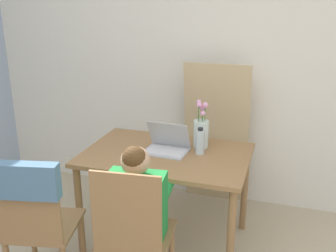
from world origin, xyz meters
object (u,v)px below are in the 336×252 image
at_px(person_seated, 139,203).
at_px(laptop, 167,144).
at_px(chair_spare, 33,209).
at_px(flower_vase, 201,131).
at_px(chair_occupied, 134,237).
at_px(water_bottle, 200,142).

bearing_deg(person_seated, laptop, -93.58).
xyz_separation_m(chair_spare, flower_vase, (0.73, 1.01, 0.21)).
height_order(chair_occupied, water_bottle, chair_occupied).
bearing_deg(water_bottle, chair_spare, -130.84).
distance_m(chair_occupied, laptop, 0.79).
distance_m(chair_occupied, flower_vase, 0.97).
relative_size(chair_occupied, chair_spare, 0.99).
bearing_deg(person_seated, chair_occupied, 90.00).
xyz_separation_m(chair_occupied, water_bottle, (0.20, 0.75, 0.33)).
height_order(person_seated, flower_vase, flower_vase).
xyz_separation_m(laptop, water_bottle, (0.23, 0.02, 0.04)).
xyz_separation_m(person_seated, flower_vase, (0.19, 0.76, 0.21)).
bearing_deg(laptop, chair_occupied, -84.35).
relative_size(chair_occupied, person_seated, 0.92).
distance_m(chair_spare, water_bottle, 1.17).
relative_size(chair_spare, water_bottle, 4.94).
relative_size(chair_spare, flower_vase, 2.68).
bearing_deg(chair_spare, flower_vase, -138.29).
bearing_deg(laptop, person_seated, -84.97).
xyz_separation_m(chair_occupied, flower_vase, (0.17, 0.89, 0.36)).
height_order(person_seated, water_bottle, person_seated).
xyz_separation_m(chair_occupied, person_seated, (-0.01, 0.12, 0.15)).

